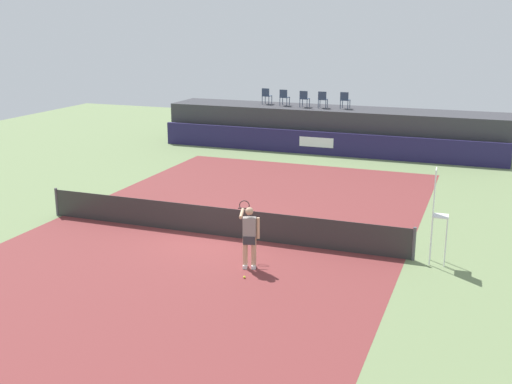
{
  "coord_description": "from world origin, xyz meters",
  "views": [
    {
      "loc": [
        7.96,
        -17.59,
        6.7
      ],
      "look_at": [
        0.59,
        2.0,
        1.0
      ],
      "focal_mm": 44.27,
      "sensor_mm": 36.0,
      "label": 1
    }
  ],
  "objects_px": {
    "spectator_chair_far_left": "(266,95)",
    "net_post_near": "(57,202)",
    "umpire_chair": "(437,210)",
    "net_post_far": "(414,244)",
    "tennis_player": "(249,235)",
    "spectator_chair_center": "(304,98)",
    "tennis_ball": "(244,277)",
    "spectator_chair_left": "(284,97)",
    "spectator_chair_far_right": "(345,99)",
    "spectator_chair_right": "(323,99)"
  },
  "relations": [
    {
      "from": "spectator_chair_far_right",
      "to": "tennis_player",
      "type": "height_order",
      "value": "spectator_chair_far_right"
    },
    {
      "from": "spectator_chair_center",
      "to": "tennis_player",
      "type": "bearing_deg",
      "value": -78.48
    },
    {
      "from": "spectator_chair_far_left",
      "to": "spectator_chair_far_right",
      "type": "bearing_deg",
      "value": -4.31
    },
    {
      "from": "net_post_far",
      "to": "net_post_near",
      "type": "bearing_deg",
      "value": 180.0
    },
    {
      "from": "spectator_chair_far_left",
      "to": "umpire_chair",
      "type": "xyz_separation_m",
      "value": [
        10.63,
        -15.52,
        -1.11
      ]
    },
    {
      "from": "spectator_chair_right",
      "to": "spectator_chair_far_right",
      "type": "bearing_deg",
      "value": 7.0
    },
    {
      "from": "net_post_near",
      "to": "spectator_chair_far_right",
      "type": "bearing_deg",
      "value": 65.74
    },
    {
      "from": "umpire_chair",
      "to": "net_post_far",
      "type": "height_order",
      "value": "umpire_chair"
    },
    {
      "from": "spectator_chair_far_right",
      "to": "tennis_ball",
      "type": "bearing_deg",
      "value": -85.3
    },
    {
      "from": "umpire_chair",
      "to": "net_post_far",
      "type": "xyz_separation_m",
      "value": [
        -0.56,
        0.0,
        -1.09
      ]
    },
    {
      "from": "spectator_chair_left",
      "to": "spectator_chair_center",
      "type": "xyz_separation_m",
      "value": [
        1.21,
        -0.24,
        0.0
      ]
    },
    {
      "from": "spectator_chair_far_left",
      "to": "spectator_chair_left",
      "type": "xyz_separation_m",
      "value": [
        1.13,
        -0.29,
        0.0
      ]
    },
    {
      "from": "spectator_chair_left",
      "to": "spectator_chair_far_right",
      "type": "distance_m",
      "value": 3.37
    },
    {
      "from": "net_post_far",
      "to": "tennis_ball",
      "type": "xyz_separation_m",
      "value": [
        -4.07,
        -2.96,
        -0.46
      ]
    },
    {
      "from": "spectator_chair_far_left",
      "to": "tennis_ball",
      "type": "distance_m",
      "value": 19.6
    },
    {
      "from": "spectator_chair_far_right",
      "to": "net_post_far",
      "type": "bearing_deg",
      "value": -69.86
    },
    {
      "from": "spectator_chair_far_left",
      "to": "net_post_far",
      "type": "height_order",
      "value": "spectator_chair_far_left"
    },
    {
      "from": "umpire_chair",
      "to": "tennis_player",
      "type": "xyz_separation_m",
      "value": [
        -4.79,
        -2.17,
        -0.63
      ]
    },
    {
      "from": "spectator_chair_far_left",
      "to": "net_post_near",
      "type": "height_order",
      "value": "spectator_chair_far_left"
    },
    {
      "from": "spectator_chair_right",
      "to": "net_post_near",
      "type": "xyz_separation_m",
      "value": [
        -5.67,
        -15.03,
        -2.19
      ]
    },
    {
      "from": "umpire_chair",
      "to": "spectator_chair_center",
      "type": "bearing_deg",
      "value": 118.94
    },
    {
      "from": "spectator_chair_far_left",
      "to": "tennis_player",
      "type": "height_order",
      "value": "spectator_chair_far_left"
    },
    {
      "from": "spectator_chair_far_left",
      "to": "net_post_far",
      "type": "distance_m",
      "value": 18.62
    },
    {
      "from": "umpire_chair",
      "to": "tennis_player",
      "type": "distance_m",
      "value": 5.3
    },
    {
      "from": "spectator_chair_right",
      "to": "spectator_chair_far_right",
      "type": "distance_m",
      "value": 1.17
    },
    {
      "from": "spectator_chair_left",
      "to": "net_post_far",
      "type": "xyz_separation_m",
      "value": [
        8.94,
        -15.22,
        -2.19
      ]
    },
    {
      "from": "spectator_chair_right",
      "to": "net_post_near",
      "type": "height_order",
      "value": "spectator_chair_right"
    },
    {
      "from": "umpire_chair",
      "to": "net_post_far",
      "type": "distance_m",
      "value": 1.22
    },
    {
      "from": "spectator_chair_far_left",
      "to": "spectator_chair_left",
      "type": "relative_size",
      "value": 1.0
    },
    {
      "from": "spectator_chair_right",
      "to": "spectator_chair_far_right",
      "type": "xyz_separation_m",
      "value": [
        1.17,
        0.14,
        0.0
      ]
    },
    {
      "from": "spectator_chair_right",
      "to": "net_post_far",
      "type": "bearing_deg",
      "value": -65.88
    },
    {
      "from": "net_post_near",
      "to": "net_post_far",
      "type": "relative_size",
      "value": 1.0
    },
    {
      "from": "spectator_chair_far_left",
      "to": "tennis_ball",
      "type": "xyz_separation_m",
      "value": [
        5.99,
        -18.47,
        -2.66
      ]
    },
    {
      "from": "spectator_chair_left",
      "to": "spectator_chair_far_left",
      "type": "bearing_deg",
      "value": 165.78
    },
    {
      "from": "spectator_chair_left",
      "to": "spectator_chair_far_right",
      "type": "height_order",
      "value": "same"
    },
    {
      "from": "spectator_chair_center",
      "to": "spectator_chair_far_left",
      "type": "bearing_deg",
      "value": 167.3
    },
    {
      "from": "spectator_chair_far_left",
      "to": "tennis_player",
      "type": "relative_size",
      "value": 0.5
    },
    {
      "from": "spectator_chair_right",
      "to": "tennis_player",
      "type": "bearing_deg",
      "value": -81.74
    },
    {
      "from": "spectator_chair_center",
      "to": "tennis_ball",
      "type": "distance_m",
      "value": 18.5
    },
    {
      "from": "spectator_chair_far_right",
      "to": "net_post_near",
      "type": "height_order",
      "value": "spectator_chair_far_right"
    },
    {
      "from": "spectator_chair_far_left",
      "to": "umpire_chair",
      "type": "bearing_deg",
      "value": -55.59
    },
    {
      "from": "tennis_player",
      "to": "spectator_chair_far_left",
      "type": "bearing_deg",
      "value": 108.26
    },
    {
      "from": "tennis_ball",
      "to": "spectator_chair_center",
      "type": "bearing_deg",
      "value": 101.51
    },
    {
      "from": "spectator_chair_center",
      "to": "umpire_chair",
      "type": "bearing_deg",
      "value": -61.06
    },
    {
      "from": "net_post_near",
      "to": "spectator_chair_left",
      "type": "bearing_deg",
      "value": 77.18
    },
    {
      "from": "net_post_far",
      "to": "tennis_ball",
      "type": "distance_m",
      "value": 5.05
    },
    {
      "from": "spectator_chair_left",
      "to": "tennis_player",
      "type": "bearing_deg",
      "value": -74.87
    },
    {
      "from": "spectator_chair_far_right",
      "to": "net_post_far",
      "type": "height_order",
      "value": "spectator_chair_far_right"
    },
    {
      "from": "net_post_far",
      "to": "spectator_chair_center",
      "type": "bearing_deg",
      "value": 117.28
    },
    {
      "from": "spectator_chair_center",
      "to": "net_post_far",
      "type": "relative_size",
      "value": 0.89
    }
  ]
}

